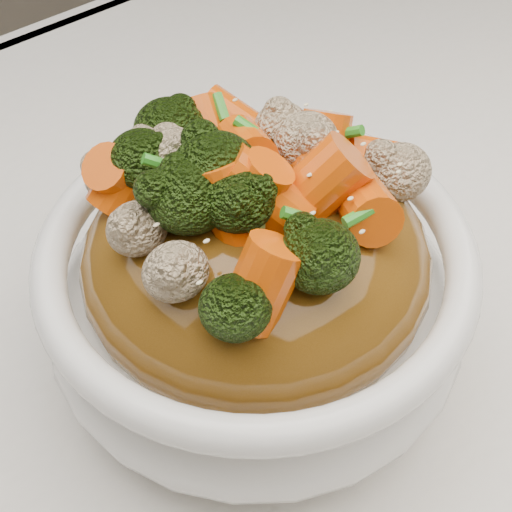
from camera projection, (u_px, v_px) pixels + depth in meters
tablecloth at (355, 341)px, 0.47m from camera, size 1.20×0.80×0.04m
bowl at (256, 299)px, 0.41m from camera, size 0.29×0.29×0.09m
sauce_base at (256, 260)px, 0.39m from camera, size 0.23×0.23×0.10m
carrots at (256, 163)px, 0.34m from camera, size 0.23×0.23×0.05m
broccoli at (256, 165)px, 0.34m from camera, size 0.23×0.23×0.04m
cauliflower at (256, 168)px, 0.34m from camera, size 0.23×0.23×0.04m
scallions at (256, 161)px, 0.34m from camera, size 0.17×0.17×0.02m
sesame_seeds at (256, 161)px, 0.34m from camera, size 0.20×0.20×0.01m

